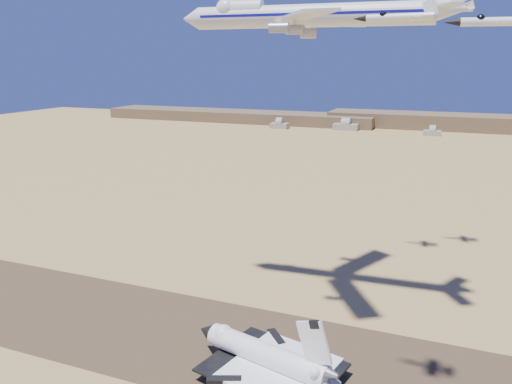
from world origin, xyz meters
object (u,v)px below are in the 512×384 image
(shuttle, at_px, (265,357))
(chase_jet_b, at_px, (498,21))
(chase_jet_a, at_px, (398,17))
(carrier_747, at_px, (301,16))
(chase_jet_e, at_px, (404,18))
(chase_jet_f, at_px, (453,10))

(shuttle, relative_size, chase_jet_b, 2.82)
(chase_jet_a, distance_m, chase_jet_b, 18.73)
(carrier_747, distance_m, chase_jet_e, 54.36)
(carrier_747, relative_size, chase_jet_b, 5.46)
(chase_jet_e, height_order, chase_jet_f, chase_jet_f)
(chase_jet_a, bearing_deg, chase_jet_e, 99.14)
(chase_jet_a, relative_size, chase_jet_b, 1.02)
(shuttle, distance_m, chase_jet_f, 144.81)
(chase_jet_b, bearing_deg, carrier_747, 123.64)
(chase_jet_a, height_order, chase_jet_e, chase_jet_e)
(shuttle, distance_m, chase_jet_e, 130.19)
(chase_jet_b, bearing_deg, shuttle, 153.70)
(shuttle, bearing_deg, carrier_747, 109.98)
(shuttle, height_order, chase_jet_a, chase_jet_a)
(shuttle, xyz_separation_m, chase_jet_a, (29.15, -7.63, 84.47))
(shuttle, bearing_deg, chase_jet_b, -4.86)
(chase_jet_a, distance_m, chase_jet_e, 98.55)
(carrier_747, relative_size, chase_jet_a, 5.37)
(chase_jet_a, bearing_deg, chase_jet_b, -21.07)
(shuttle, distance_m, chase_jet_b, 95.98)
(chase_jet_e, bearing_deg, carrier_747, -122.54)
(chase_jet_b, relative_size, chase_jet_f, 0.96)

